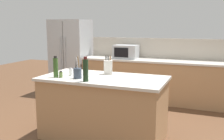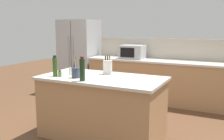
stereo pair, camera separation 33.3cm
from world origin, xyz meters
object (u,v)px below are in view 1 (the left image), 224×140
salt_shaker (71,72)px  wine_bottle (86,70)px  microwave (126,52)px  spice_jar_oregano (61,75)px  utensil_crock (77,73)px  knife_block (108,67)px  olive_oil_bottle (56,67)px  refrigerator (71,56)px

salt_shaker → wine_bottle: bearing=-34.9°
microwave → spice_jar_oregano: size_ratio=5.50×
salt_shaker → utensil_crock: bearing=-35.7°
knife_block → salt_shaker: knife_block is taller
utensil_crock → wine_bottle: size_ratio=0.94×
wine_bottle → salt_shaker: 0.50m
salt_shaker → knife_block: bearing=33.8°
knife_block → olive_oil_bottle: 0.81m
microwave → refrigerator: bearing=178.0°
utensil_crock → olive_oil_bottle: 0.34m
microwave → salt_shaker: microwave is taller
utensil_crock → olive_oil_bottle: bearing=-171.6°
spice_jar_oregano → microwave: bearing=85.9°
utensil_crock → spice_jar_oregano: (-0.26, -0.04, -0.04)m
microwave → knife_block: 1.99m
olive_oil_bottle → refrigerator: bearing=116.0°
refrigerator → microwave: bearing=-2.0°
refrigerator → knife_block: size_ratio=6.30×
spice_jar_oregano → olive_oil_bottle: olive_oil_bottle is taller
wine_bottle → refrigerator: bearing=124.1°
olive_oil_bottle → wine_bottle: wine_bottle is taller
knife_block → salt_shaker: (-0.48, -0.32, -0.06)m
refrigerator → knife_block: 2.74m
microwave → olive_oil_bottle: size_ratio=1.68×
refrigerator → wine_bottle: bearing=-55.9°
knife_block → salt_shaker: size_ratio=2.44×
refrigerator → knife_block: refrigerator is taller
microwave → salt_shaker: bearing=-92.8°
knife_block → olive_oil_bottle: bearing=-160.7°
olive_oil_bottle → salt_shaker: (0.14, 0.19, -0.09)m
knife_block → spice_jar_oregano: (-0.54, -0.50, -0.07)m
refrigerator → olive_oil_bottle: bearing=-64.0°
knife_block → olive_oil_bottle: (-0.62, -0.51, 0.04)m
olive_oil_bottle → wine_bottle: 0.55m
refrigerator → utensil_crock: 2.92m
olive_oil_bottle → salt_shaker: olive_oil_bottle is taller
microwave → wine_bottle: 2.57m
knife_block → wine_bottle: bearing=-118.0°
utensil_crock → spice_jar_oregano: utensil_crock is taller
refrigerator → utensil_crock: bearing=-57.7°
olive_oil_bottle → utensil_crock: bearing=8.4°
spice_jar_oregano → wine_bottle: bearing=-12.0°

